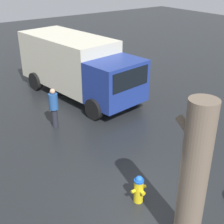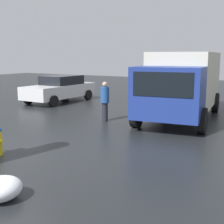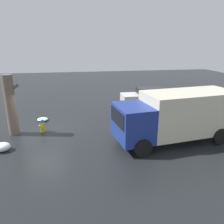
% 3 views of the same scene
% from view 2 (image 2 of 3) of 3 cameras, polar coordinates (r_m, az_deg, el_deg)
% --- Properties ---
extents(delivery_truck, '(7.01, 3.31, 2.76)m').
position_cam_2_polar(delivery_truck, '(13.60, 12.90, 5.37)').
color(delivery_truck, navy).
rests_on(delivery_truck, ground_plane).
extents(pedestrian, '(0.35, 0.35, 1.60)m').
position_cam_2_polar(pedestrian, '(12.55, -1.32, 2.24)').
color(pedestrian, '#23232D').
rests_on(pedestrian, ground_plane).
extents(parked_car, '(4.57, 2.04, 1.50)m').
position_cam_2_polar(parked_car, '(18.22, -9.50, 4.27)').
color(parked_car, silver).
rests_on(parked_car, ground_plane).
extents(snow_pile_curbside, '(0.80, 0.73, 0.43)m').
position_cam_2_polar(snow_pile_curbside, '(6.23, -19.64, -13.06)').
color(snow_pile_curbside, white).
rests_on(snow_pile_curbside, ground_plane).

